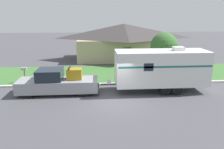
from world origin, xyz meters
The scene contains 8 objects.
ground_plane centered at (0.00, 0.00, 0.00)m, with size 120.00×120.00×0.00m, color #47474C.
curb_strip centered at (0.00, 3.75, 0.07)m, with size 80.00×0.30×0.14m.
lawn_strip centered at (0.00, 7.40, 0.01)m, with size 80.00×7.00×0.03m.
house_across_street centered at (2.45, 15.10, 2.42)m, with size 13.05×7.11×4.66m.
pickup_truck centered at (-4.24, 1.97, 0.85)m, with size 6.08×2.02×2.02m.
travel_trailer centered at (3.69, 1.96, 1.87)m, with size 8.17×2.36×3.47m.
mailbox centered at (-7.59, 4.88, 1.05)m, with size 0.48×0.20×1.37m.
tree_in_yard centered at (5.09, 5.98, 2.95)m, with size 2.55×2.55×4.24m.
Camera 1 is at (-1.31, -14.05, 5.84)m, focal length 35.00 mm.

